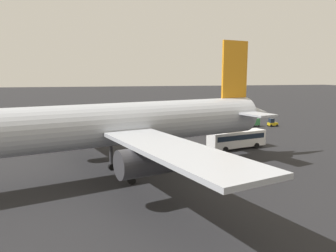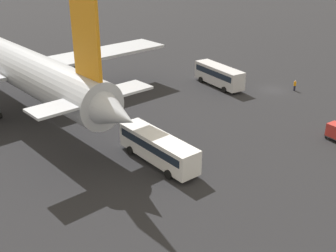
{
  "view_description": "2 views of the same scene",
  "coord_description": "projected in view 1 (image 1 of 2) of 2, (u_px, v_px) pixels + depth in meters",
  "views": [
    {
      "loc": [
        12.03,
        79.59,
        13.1
      ],
      "look_at": [
        -3.78,
        16.65,
        2.94
      ],
      "focal_mm": 35.0,
      "sensor_mm": 36.0,
      "label": 1
    },
    {
      "loc": [
        -51.25,
        44.14,
        22.9
      ],
      "look_at": [
        -10.34,
        24.22,
        2.45
      ],
      "focal_mm": 45.0,
      "sensor_mm": 36.0,
      "label": 2
    }
  ],
  "objects": [
    {
      "name": "ground_plane",
      "position": [
        137.0,
        128.0,
        81.18
      ],
      "size": [
        600.0,
        600.0,
        0.0
      ],
      "primitive_type": "plane",
      "color": "#232326"
    },
    {
      "name": "airplane",
      "position": [
        107.0,
        126.0,
        40.64
      ],
      "size": [
        55.46,
        48.31,
        18.17
      ],
      "rotation": [
        0.0,
        0.0,
        0.28
      ],
      "color": "#B2B7C1",
      "rests_on": "ground"
    },
    {
      "name": "shuttle_bus_near",
      "position": [
        117.0,
        125.0,
        72.83
      ],
      "size": [
        10.33,
        3.86,
        3.39
      ],
      "rotation": [
        0.0,
        0.0,
        0.11
      ],
      "color": "silver",
      "rests_on": "ground"
    },
    {
      "name": "shuttle_bus_far",
      "position": [
        237.0,
        138.0,
        58.22
      ],
      "size": [
        11.49,
        5.13,
        3.21
      ],
      "rotation": [
        0.0,
        0.0,
        0.23
      ],
      "color": "white",
      "rests_on": "ground"
    },
    {
      "name": "baggage_tug",
      "position": [
        272.0,
        123.0,
        83.77
      ],
      "size": [
        2.45,
        1.7,
        2.1
      ],
      "rotation": [
        0.0,
        0.0,
        0.04
      ],
      "color": "gold",
      "rests_on": "ground"
    },
    {
      "name": "worker_person",
      "position": [
        142.0,
        123.0,
        84.26
      ],
      "size": [
        0.38,
        0.38,
        1.74
      ],
      "color": "#1E1E2D",
      "rests_on": "ground"
    },
    {
      "name": "cargo_cart_green",
      "position": [
        255.0,
        122.0,
        83.52
      ],
      "size": [
        2.22,
        1.96,
        2.06
      ],
      "rotation": [
        0.0,
        0.0,
        0.15
      ],
      "color": "#38383D",
      "rests_on": "ground"
    },
    {
      "name": "cargo_cart_grey",
      "position": [
        245.0,
        122.0,
        82.95
      ],
      "size": [
        2.22,
        1.96,
        2.06
      ],
      "rotation": [
        0.0,
        0.0,
        0.15
      ],
      "color": "#38383D",
      "rests_on": "ground"
    },
    {
      "name": "cargo_cart_orange",
      "position": [
        234.0,
        123.0,
        82.54
      ],
      "size": [
        2.22,
        1.96,
        2.06
      ],
      "rotation": [
        0.0,
        0.0,
        0.15
      ],
      "color": "#38383D",
      "rests_on": "ground"
    },
    {
      "name": "cargo_cart_yellow",
      "position": [
        223.0,
        123.0,
        81.58
      ],
      "size": [
        2.22,
        1.96,
        2.06
      ],
      "rotation": [
        0.0,
        0.0,
        0.15
      ],
      "color": "#38383D",
      "rests_on": "ground"
    },
    {
      "name": "cargo_cart_red",
      "position": [
        213.0,
        124.0,
        80.51
      ],
      "size": [
        2.22,
        1.96,
        2.06
      ],
      "rotation": [
        0.0,
        0.0,
        0.15
      ],
      "color": "#38383D",
      "rests_on": "ground"
    }
  ]
}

